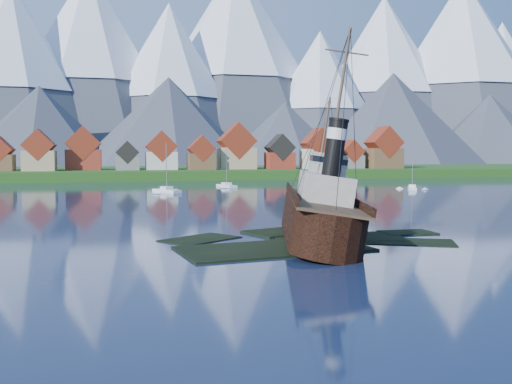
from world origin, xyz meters
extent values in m
plane|color=#172240|center=(0.00, 0.00, 0.00)|extent=(1400.00, 1400.00, 0.00)
cube|color=black|center=(-3.00, -2.00, -0.32)|extent=(19.08, 11.42, 1.00)
cube|color=black|center=(6.00, 4.00, -0.38)|extent=(15.15, 9.76, 1.00)
cube|color=black|center=(2.00, 9.00, -0.28)|extent=(11.45, 9.06, 1.00)
cube|color=black|center=(12.00, -1.00, -0.42)|extent=(10.27, 8.34, 1.00)
cube|color=black|center=(-9.00, 6.00, -0.40)|extent=(9.42, 8.68, 1.00)
cube|color=black|center=(15.00, 5.00, -0.35)|extent=(6.00, 4.00, 1.00)
cube|color=#224413|center=(0.00, 170.00, 0.00)|extent=(600.00, 80.00, 3.20)
cube|color=#3F3D38|center=(0.00, 132.00, 0.00)|extent=(600.00, 2.50, 2.00)
cube|color=brown|center=(-56.00, 153.00, 5.75)|extent=(9.00, 8.00, 5.50)
cube|color=tan|center=(-43.00, 150.00, 6.40)|extent=(10.50, 9.00, 6.80)
cube|color=maroon|center=(-43.00, 150.00, 11.69)|extent=(10.69, 9.18, 10.69)
cube|color=maroon|center=(-29.00, 156.00, 6.60)|extent=(12.00, 8.50, 7.20)
cube|color=maroon|center=(-29.00, 156.00, 12.36)|extent=(12.22, 8.67, 12.22)
cube|color=slate|center=(-14.00, 151.00, 5.40)|extent=(8.00, 7.00, 4.80)
cube|color=black|center=(-14.00, 151.00, 9.24)|extent=(8.15, 7.14, 8.15)
cube|color=beige|center=(-2.00, 154.00, 6.20)|extent=(11.00, 9.50, 6.40)
cube|color=maroon|center=(-2.00, 154.00, 11.38)|extent=(11.20, 9.69, 11.20)
cube|color=brown|center=(12.00, 150.00, 5.90)|extent=(9.50, 8.00, 5.80)
cube|color=maroon|center=(12.00, 150.00, 10.51)|extent=(9.67, 8.16, 9.67)
cube|color=tan|center=(26.00, 155.00, 7.00)|extent=(13.50, 10.00, 8.00)
cube|color=maroon|center=(26.00, 155.00, 13.43)|extent=(13.75, 10.20, 13.75)
cube|color=maroon|center=(42.00, 152.00, 6.10)|extent=(10.00, 8.50, 6.20)
cube|color=black|center=(42.00, 152.00, 11.00)|extent=(10.18, 8.67, 10.18)
cube|color=beige|center=(56.00, 149.00, 6.75)|extent=(11.50, 9.00, 7.50)
cube|color=maroon|center=(56.00, 149.00, 12.57)|extent=(11.71, 9.18, 11.71)
cube|color=slate|center=(71.00, 153.00, 5.50)|extent=(9.00, 7.50, 5.00)
cube|color=maroon|center=(71.00, 153.00, 9.62)|extent=(9.16, 7.65, 9.16)
cube|color=brown|center=(84.00, 151.00, 6.90)|extent=(12.50, 10.00, 7.80)
cube|color=maroon|center=(84.00, 151.00, 13.05)|extent=(12.73, 10.20, 12.73)
cone|color=#2D333D|center=(-100.00, 455.00, 73.00)|extent=(180.00, 180.00, 150.00)
cone|color=white|center=(-100.00, 455.00, 103.00)|extent=(111.60, 111.60, 90.00)
cone|color=#2D333D|center=(-40.00, 495.00, 88.00)|extent=(210.00, 210.00, 180.00)
cone|color=white|center=(-40.00, 495.00, 124.00)|extent=(130.20, 130.20, 108.00)
cone|color=#2D333D|center=(30.00, 470.00, 70.50)|extent=(170.00, 170.00, 145.00)
cone|color=white|center=(30.00, 470.00, 99.50)|extent=(105.40, 105.40, 87.00)
cone|color=#2D333D|center=(100.00, 515.00, 98.00)|extent=(240.00, 240.00, 200.00)
cone|color=white|center=(100.00, 515.00, 138.00)|extent=(148.80, 148.80, 120.00)
cone|color=#2D333D|center=(170.00, 460.00, 60.50)|extent=(150.00, 150.00, 125.00)
cone|color=white|center=(170.00, 460.00, 85.50)|extent=(93.00, 93.00, 75.00)
cone|color=#2D333D|center=(250.00, 490.00, 83.00)|extent=(200.00, 200.00, 170.00)
cone|color=white|center=(250.00, 490.00, 117.00)|extent=(124.00, 124.00, 102.00)
cone|color=#2D333D|center=(330.00, 475.00, 93.00)|extent=(230.00, 230.00, 190.00)
cone|color=white|center=(330.00, 475.00, 131.00)|extent=(142.60, 142.60, 114.00)
cone|color=#2D333D|center=(400.00, 505.00, 75.50)|extent=(180.00, 180.00, 155.00)
cone|color=white|center=(400.00, 505.00, 106.50)|extent=(111.60, 111.60, 93.00)
cone|color=#2D333D|center=(-70.00, 374.00, 27.00)|extent=(120.00, 120.00, 58.00)
cone|color=#2D333D|center=(20.00, 369.00, 31.00)|extent=(136.00, 136.00, 66.00)
cone|color=#2D333D|center=(110.00, 373.00, 23.00)|extent=(110.00, 110.00, 50.00)
cone|color=#2D333D|center=(200.00, 370.00, 35.50)|extent=(150.00, 150.00, 75.00)
cone|color=#2D333D|center=(290.00, 371.00, 28.00)|extent=(124.00, 124.00, 60.00)
cube|color=black|center=(2.63, 1.86, 2.17)|extent=(6.72, 19.37, 4.03)
cone|color=black|center=(2.63, 14.43, 2.17)|extent=(6.72, 6.72, 6.72)
cylinder|color=black|center=(2.63, -7.82, 2.17)|extent=(6.72, 6.72, 4.03)
cube|color=#4C3826|center=(2.63, 1.86, 4.28)|extent=(6.59, 25.55, 0.24)
cube|color=black|center=(-0.60, 1.86, 4.71)|extent=(0.19, 24.75, 0.86)
cube|color=black|center=(5.86, 1.86, 4.71)|extent=(0.19, 24.75, 0.86)
cube|color=#ADA89E|center=(2.63, 0.42, 5.72)|extent=(5.00, 8.17, 2.88)
cube|color=#ADA89E|center=(2.63, 1.38, 8.22)|extent=(3.46, 3.84, 2.11)
cylinder|color=black|center=(2.63, -2.75, 9.85)|extent=(1.83, 1.83, 5.38)
cylinder|color=silver|center=(2.63, -2.75, 11.20)|extent=(1.92, 1.92, 1.06)
cylinder|color=#473828|center=(2.63, 9.55, 10.14)|extent=(0.27, 0.27, 11.53)
cylinder|color=#473828|center=(2.63, -0.54, 15.52)|extent=(0.31, 0.31, 12.49)
cube|color=white|center=(-6.48, 78.24, 0.10)|extent=(6.27, 9.24, 1.23)
cube|color=white|center=(-6.48, 78.24, 1.07)|extent=(2.98, 3.22, 0.72)
cylinder|color=gray|center=(-6.48, 78.24, 6.04)|extent=(0.14, 0.14, 10.64)
cube|color=white|center=(54.09, 74.41, 0.09)|extent=(5.11, 7.63, 1.07)
cube|color=white|center=(54.09, 74.41, 0.94)|extent=(2.45, 2.65, 0.62)
cylinder|color=gray|center=(54.09, 74.41, 5.27)|extent=(0.12, 0.12, 9.28)
cube|color=white|center=(10.72, 94.59, 0.09)|extent=(4.21, 9.40, 1.09)
cube|color=white|center=(10.72, 94.59, 0.96)|extent=(2.51, 2.93, 0.64)
cylinder|color=gray|center=(10.72, 94.59, 5.38)|extent=(0.13, 0.13, 9.49)
camera|label=1|loc=(-17.52, -54.32, 9.37)|focal=40.00mm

